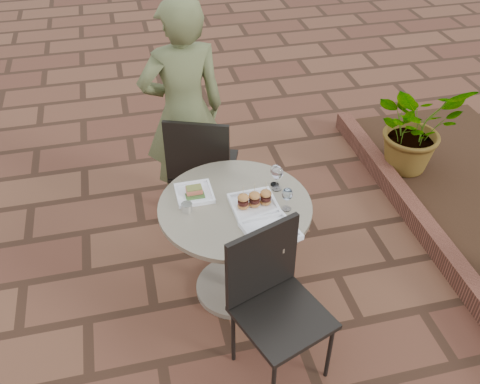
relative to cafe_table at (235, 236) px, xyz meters
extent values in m
plane|color=brown|center=(-0.13, -0.03, -0.48)|extent=(60.00, 60.00, 0.00)
cylinder|color=gray|center=(0.00, 0.00, -0.46)|extent=(0.52, 0.52, 0.04)
cylinder|color=gray|center=(0.00, 0.00, -0.13)|extent=(0.08, 0.08, 0.70)
cylinder|color=tan|center=(0.00, 0.00, 0.23)|extent=(0.90, 0.90, 0.03)
cube|color=black|center=(-0.04, 0.81, -0.03)|extent=(0.57, 0.57, 0.03)
cube|color=black|center=(-0.12, 0.62, 0.22)|extent=(0.42, 0.19, 0.46)
cylinder|color=black|center=(0.20, 0.92, -0.26)|extent=(0.02, 0.02, 0.44)
cylinder|color=black|center=(-0.15, 1.05, -0.26)|extent=(0.02, 0.02, 0.44)
cylinder|color=black|center=(0.06, 0.56, -0.26)|extent=(0.02, 0.02, 0.44)
cylinder|color=black|center=(-0.29, 0.70, -0.26)|extent=(0.02, 0.02, 0.44)
cube|color=black|center=(0.11, -0.64, -0.03)|extent=(0.56, 0.56, 0.03)
cube|color=black|center=(0.04, -0.45, 0.22)|extent=(0.42, 0.18, 0.46)
cylinder|color=black|center=(0.35, -0.75, -0.26)|extent=(0.02, 0.02, 0.44)
cylinder|color=black|center=(-0.13, -0.52, -0.26)|extent=(0.02, 0.02, 0.44)
cylinder|color=black|center=(0.22, -0.39, -0.26)|extent=(0.02, 0.02, 0.44)
imported|color=#525830|center=(-0.15, 0.95, 0.35)|extent=(0.65, 0.47, 1.66)
cube|color=white|center=(-0.21, 0.15, 0.25)|extent=(0.22, 0.22, 0.01)
cube|color=#D4664B|center=(-0.21, 0.15, 0.28)|extent=(0.10, 0.06, 0.03)
cube|color=brown|center=(-0.21, 0.15, 0.30)|extent=(0.09, 0.06, 0.01)
cube|color=white|center=(0.10, -0.05, 0.25)|extent=(0.27, 0.27, 0.01)
cube|color=white|center=(0.13, -0.27, 0.25)|extent=(0.32, 0.32, 0.01)
ellipsoid|color=#E45E89|center=(0.09, -0.34, 0.27)|extent=(0.05, 0.04, 0.02)
cylinder|color=white|center=(0.28, -0.10, 0.25)|extent=(0.05, 0.05, 0.00)
cylinder|color=white|center=(0.28, -0.10, 0.28)|extent=(0.01, 0.01, 0.07)
ellipsoid|color=white|center=(0.28, -0.10, 0.36)|extent=(0.06, 0.06, 0.08)
cylinder|color=white|center=(0.28, -0.10, 0.35)|extent=(0.05, 0.05, 0.04)
cylinder|color=white|center=(0.28, 0.09, 0.25)|extent=(0.06, 0.06, 0.00)
cylinder|color=white|center=(0.28, 0.09, 0.29)|extent=(0.01, 0.01, 0.07)
ellipsoid|color=white|center=(0.28, 0.09, 0.37)|extent=(0.07, 0.07, 0.09)
cylinder|color=white|center=(0.28, 0.13, 0.25)|extent=(0.05, 0.05, 0.00)
cylinder|color=white|center=(0.28, 0.13, 0.28)|extent=(0.01, 0.01, 0.06)
ellipsoid|color=white|center=(0.28, 0.13, 0.35)|extent=(0.06, 0.06, 0.08)
cylinder|color=silver|center=(-0.28, 0.02, 0.27)|extent=(0.07, 0.07, 0.05)
cube|color=brown|center=(1.47, 0.27, -0.41)|extent=(0.12, 3.00, 0.15)
imported|color=#33662D|center=(1.72, 0.95, -0.03)|extent=(0.78, 0.70, 0.78)
camera|label=1|loc=(-0.53, -2.32, 2.24)|focal=40.00mm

